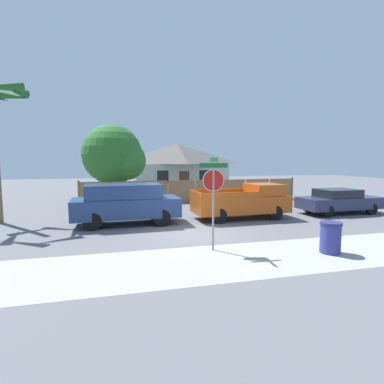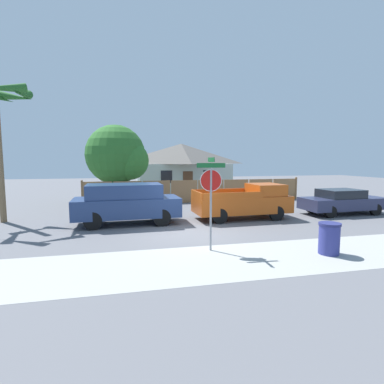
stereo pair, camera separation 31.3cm
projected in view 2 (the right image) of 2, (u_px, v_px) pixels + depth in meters
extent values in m
plane|color=slate|center=(190.00, 233.00, 12.38)|extent=(80.00, 80.00, 0.00)
cube|color=#A3A39E|center=(216.00, 261.00, 8.89)|extent=(36.00, 3.20, 0.01)
cube|color=#997047|center=(98.00, 194.00, 19.72)|extent=(1.86, 0.06, 1.59)
cube|color=#997047|center=(128.00, 193.00, 20.15)|extent=(1.86, 0.06, 1.59)
cube|color=#997047|center=(157.00, 192.00, 20.58)|extent=(1.86, 0.06, 1.59)
cube|color=#997047|center=(184.00, 192.00, 21.01)|extent=(1.86, 0.06, 1.59)
cube|color=#997047|center=(211.00, 191.00, 21.45)|extent=(1.86, 0.06, 1.59)
cube|color=#997047|center=(236.00, 190.00, 21.88)|extent=(1.86, 0.06, 1.59)
cube|color=#997047|center=(261.00, 190.00, 22.31)|extent=(1.86, 0.06, 1.59)
cube|color=#997047|center=(284.00, 189.00, 22.74)|extent=(1.86, 0.06, 1.59)
cube|color=brown|center=(82.00, 193.00, 19.50)|extent=(0.12, 0.12, 1.69)
cube|color=brown|center=(296.00, 188.00, 22.95)|extent=(0.12, 0.12, 1.69)
cube|color=#B2C1B7|center=(181.00, 177.00, 29.73)|extent=(8.55, 6.17, 2.65)
pyramid|color=#5B5651|center=(181.00, 154.00, 29.49)|extent=(9.23, 6.67, 1.95)
cube|color=black|center=(167.00, 177.00, 26.27)|extent=(1.00, 0.04, 1.10)
cube|color=black|center=(209.00, 176.00, 27.13)|extent=(1.00, 0.04, 1.10)
cube|color=brown|center=(188.00, 182.00, 26.76)|extent=(0.90, 0.04, 2.00)
cylinder|color=brown|center=(116.00, 190.00, 20.97)|extent=(0.40, 0.40, 1.83)
sphere|color=#2D6B28|center=(115.00, 155.00, 20.71)|extent=(4.09, 4.09, 4.09)
sphere|color=#31732C|center=(129.00, 161.00, 20.46)|extent=(2.66, 2.66, 2.66)
cone|color=#235B23|center=(22.00, 94.00, 14.10)|extent=(0.44, 2.10, 0.76)
cone|color=#235B23|center=(16.00, 97.00, 14.93)|extent=(2.04, 1.43, 0.76)
cone|color=#235B23|center=(0.00, 88.00, 13.03)|extent=(2.04, 1.43, 0.76)
cube|color=navy|center=(127.00, 207.00, 13.99)|extent=(4.88, 2.14, 0.87)
cube|color=navy|center=(124.00, 191.00, 13.88)|extent=(3.43, 1.93, 0.64)
cube|color=black|center=(159.00, 190.00, 14.28)|extent=(0.11, 1.75, 0.54)
cylinder|color=black|center=(157.00, 211.00, 15.26)|extent=(0.79, 0.22, 0.79)
cylinder|color=black|center=(162.00, 218.00, 13.56)|extent=(0.79, 0.22, 0.79)
cylinder|color=black|center=(95.00, 214.00, 14.51)|extent=(0.79, 0.22, 0.79)
cylinder|color=black|center=(93.00, 221.00, 12.80)|extent=(0.79, 0.22, 0.79)
cube|color=#B74C14|center=(242.00, 204.00, 15.26)|extent=(4.88, 2.11, 0.84)
cube|color=#B74C14|center=(265.00, 189.00, 15.52)|extent=(1.60, 1.85, 0.58)
cube|color=#B74C14|center=(220.00, 191.00, 15.89)|extent=(3.02, 0.17, 0.29)
cube|color=#B74C14|center=(234.00, 195.00, 14.10)|extent=(3.02, 0.17, 0.29)
cube|color=#B74C14|center=(197.00, 194.00, 14.60)|extent=(0.14, 1.87, 0.29)
cylinder|color=black|center=(260.00, 208.00, 16.52)|extent=(0.74, 0.22, 0.74)
cylinder|color=black|center=(276.00, 213.00, 14.84)|extent=(0.74, 0.22, 0.74)
cylinder|color=black|center=(208.00, 210.00, 15.76)|extent=(0.74, 0.22, 0.74)
cylinder|color=black|center=(220.00, 216.00, 14.09)|extent=(0.74, 0.22, 0.74)
cube|color=#282D4C|center=(343.00, 203.00, 16.61)|extent=(4.69, 1.94, 0.63)
cube|color=black|center=(341.00, 193.00, 16.51)|extent=(2.18, 1.69, 0.46)
cylinder|color=black|center=(353.00, 205.00, 17.77)|extent=(0.63, 0.22, 0.63)
cylinder|color=black|center=(376.00, 210.00, 16.25)|extent=(0.63, 0.22, 0.63)
cylinder|color=black|center=(311.00, 207.00, 17.04)|extent=(0.63, 0.22, 0.63)
cylinder|color=black|center=(331.00, 212.00, 15.52)|extent=(0.63, 0.22, 0.63)
cylinder|color=gray|center=(211.00, 210.00, 9.83)|extent=(0.07, 0.07, 2.72)
cylinder|color=red|center=(211.00, 180.00, 9.72)|extent=(0.68, 0.06, 0.68)
cylinder|color=white|center=(211.00, 181.00, 9.72)|extent=(0.72, 0.05, 0.72)
cube|color=#19602D|center=(211.00, 165.00, 9.67)|extent=(0.95, 0.08, 0.15)
cube|color=#19602D|center=(211.00, 160.00, 9.65)|extent=(0.07, 0.85, 0.15)
cylinder|color=navy|center=(329.00, 240.00, 9.54)|extent=(0.64, 0.64, 0.93)
cylinder|color=navy|center=(330.00, 224.00, 9.48)|extent=(0.68, 0.68, 0.08)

